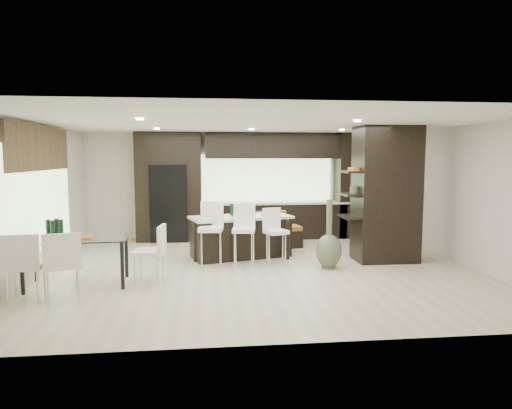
{
  "coord_description": "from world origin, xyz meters",
  "views": [
    {
      "loc": [
        -0.99,
        -8.36,
        2.1
      ],
      "look_at": [
        0.0,
        0.6,
        1.15
      ],
      "focal_mm": 32.0,
      "sensor_mm": 36.0,
      "label": 1
    }
  ],
  "objects": [
    {
      "name": "stool_left",
      "position": [
        -0.9,
        0.29,
        0.5
      ],
      "size": [
        0.5,
        0.5,
        1.0
      ],
      "primitive_type": "cube",
      "rotation": [
        0.0,
        0.0,
        -0.15
      ],
      "color": "white",
      "rests_on": "ground"
    },
    {
      "name": "window_left",
      "position": [
        -3.96,
        0.2,
        1.35
      ],
      "size": [
        0.04,
        3.2,
        1.9
      ],
      "primitive_type": "cube",
      "color": "#B2D199",
      "rests_on": "left_wall"
    },
    {
      "name": "chair_far",
      "position": [
        -3.59,
        -1.58,
        0.47
      ],
      "size": [
        0.56,
        0.56,
        0.94
      ],
      "primitive_type": "cube",
      "rotation": [
        0.0,
        0.0,
        0.09
      ],
      "color": "white",
      "rests_on": "ground"
    },
    {
      "name": "left_wall",
      "position": [
        -4.0,
        0.0,
        1.35
      ],
      "size": [
        0.02,
        7.0,
        2.7
      ],
      "primitive_type": "cube",
      "color": "beige",
      "rests_on": "ground"
    },
    {
      "name": "kitchen_island",
      "position": [
        -0.27,
        1.05,
        0.43
      ],
      "size": [
        2.22,
        1.41,
        0.86
      ],
      "primitive_type": "cube",
      "rotation": [
        0.0,
        0.0,
        0.27
      ],
      "color": "black",
      "rests_on": "ground"
    },
    {
      "name": "back_cabinetry",
      "position": [
        0.5,
        3.17,
        1.35
      ],
      "size": [
        6.8,
        0.68,
        2.7
      ],
      "primitive_type": "cube",
      "color": "black",
      "rests_on": "ground"
    },
    {
      "name": "ceiling_spots",
      "position": [
        0.0,
        0.25,
        2.68
      ],
      "size": [
        4.0,
        3.0,
        0.02
      ],
      "primitive_type": "cube",
      "color": "white",
      "rests_on": "ceiling"
    },
    {
      "name": "chair_near",
      "position": [
        -3.08,
        -1.58,
        0.48
      ],
      "size": [
        0.65,
        0.65,
        0.95
      ],
      "primitive_type": "cube",
      "rotation": [
        0.0,
        0.0,
        0.32
      ],
      "color": "white",
      "rests_on": "ground"
    },
    {
      "name": "window_back",
      "position": [
        0.6,
        3.46,
        1.55
      ],
      "size": [
        3.4,
        0.04,
        1.2
      ],
      "primitive_type": "cube",
      "color": "#B2D199",
      "rests_on": "back_wall"
    },
    {
      "name": "chair_end",
      "position": [
        -1.94,
        -0.79,
        0.45
      ],
      "size": [
        0.54,
        0.54,
        0.9
      ],
      "primitive_type": "cube",
      "rotation": [
        0.0,
        0.0,
        1.45
      ],
      "color": "white",
      "rests_on": "ground"
    },
    {
      "name": "stool_mid",
      "position": [
        -0.27,
        0.29,
        0.48
      ],
      "size": [
        0.48,
        0.48,
        0.95
      ],
      "primitive_type": "cube",
      "rotation": [
        0.0,
        0.0,
        -0.16
      ],
      "color": "white",
      "rests_on": "ground"
    },
    {
      "name": "stool_right",
      "position": [
        0.36,
        0.31,
        0.44
      ],
      "size": [
        0.51,
        0.51,
        0.88
      ],
      "primitive_type": "cube",
      "rotation": [
        0.0,
        0.0,
        0.37
      ],
      "color": "white",
      "rests_on": "ground"
    },
    {
      "name": "stone_accent",
      "position": [
        -3.93,
        0.2,
        2.25
      ],
      "size": [
        0.08,
        3.0,
        0.8
      ],
      "primitive_type": "cube",
      "color": "brown",
      "rests_on": "left_wall"
    },
    {
      "name": "ground",
      "position": [
        0.0,
        0.0,
        0.0
      ],
      "size": [
        8.0,
        8.0,
        0.0
      ],
      "primitive_type": "plane",
      "color": "#C2B595",
      "rests_on": "ground"
    },
    {
      "name": "back_wall",
      "position": [
        0.0,
        3.5,
        1.35
      ],
      "size": [
        8.0,
        0.02,
        2.7
      ],
      "primitive_type": "cube",
      "color": "beige",
      "rests_on": "ground"
    },
    {
      "name": "bench",
      "position": [
        0.55,
        1.93,
        0.25
      ],
      "size": [
        1.36,
        0.72,
        0.5
      ],
      "primitive_type": "cube",
      "rotation": [
        0.0,
        0.0,
        0.18
      ],
      "color": "black",
      "rests_on": "ground"
    },
    {
      "name": "floor_vase",
      "position": [
        1.3,
        -0.12,
        0.65
      ],
      "size": [
        0.54,
        0.54,
        1.31
      ],
      "primitive_type": null,
      "rotation": [
        0.0,
        0.0,
        -0.14
      ],
      "color": "#4D5940",
      "rests_on": "ground"
    },
    {
      "name": "dining_table",
      "position": [
        -3.08,
        -0.79,
        0.39
      ],
      "size": [
        1.7,
        1.05,
        0.79
      ],
      "primitive_type": "cube",
      "rotation": [
        0.0,
        0.0,
        0.08
      ],
      "color": "white",
      "rests_on": "ground"
    },
    {
      "name": "right_wall",
      "position": [
        4.0,
        0.0,
        1.35
      ],
      "size": [
        0.02,
        7.0,
        2.7
      ],
      "primitive_type": "cube",
      "color": "beige",
      "rests_on": "ground"
    },
    {
      "name": "refrigerator",
      "position": [
        -1.9,
        3.12,
        0.95
      ],
      "size": [
        0.9,
        0.68,
        1.9
      ],
      "primitive_type": "cube",
      "color": "black",
      "rests_on": "ground"
    },
    {
      "name": "ceiling",
      "position": [
        0.0,
        0.0,
        2.7
      ],
      "size": [
        8.0,
        7.0,
        0.02
      ],
      "primitive_type": "cube",
      "color": "white",
      "rests_on": "ground"
    },
    {
      "name": "partition_column",
      "position": [
        2.6,
        0.4,
        1.35
      ],
      "size": [
        1.2,
        0.8,
        2.7
      ],
      "primitive_type": "cube",
      "color": "black",
      "rests_on": "ground"
    }
  ]
}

